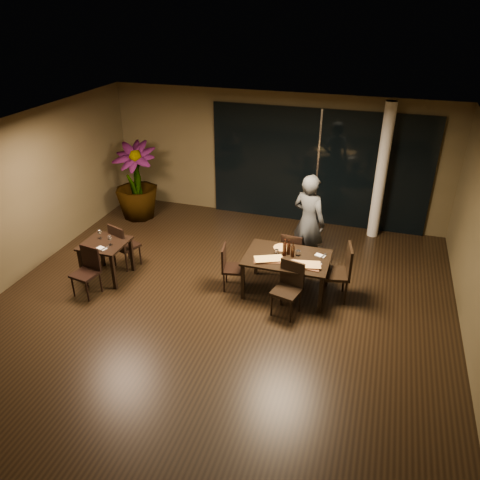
% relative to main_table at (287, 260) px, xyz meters
% --- Properties ---
extents(ground, '(8.00, 8.00, 0.00)m').
position_rel_main_table_xyz_m(ground, '(-1.00, -0.80, -0.68)').
color(ground, black).
rests_on(ground, ground).
extents(wall_back, '(8.00, 0.10, 3.00)m').
position_rel_main_table_xyz_m(wall_back, '(-1.00, 3.25, 0.82)').
color(wall_back, '#4C4229').
rests_on(wall_back, ground).
extents(wall_front, '(8.00, 0.10, 3.00)m').
position_rel_main_table_xyz_m(wall_front, '(-1.00, -4.85, 0.82)').
color(wall_front, '#4C4229').
rests_on(wall_front, ground).
extents(wall_left, '(0.10, 8.00, 3.00)m').
position_rel_main_table_xyz_m(wall_left, '(-5.05, -0.80, 0.82)').
color(wall_left, '#4C4229').
rests_on(wall_left, ground).
extents(ceiling, '(8.00, 8.00, 0.04)m').
position_rel_main_table_xyz_m(ceiling, '(-1.00, -0.80, 2.34)').
color(ceiling, silver).
rests_on(ceiling, wall_back).
extents(window_panel, '(5.00, 0.06, 2.70)m').
position_rel_main_table_xyz_m(window_panel, '(0.00, 3.16, 0.67)').
color(window_panel, black).
rests_on(window_panel, ground).
extents(column, '(0.24, 0.24, 3.00)m').
position_rel_main_table_xyz_m(column, '(1.40, 2.85, 0.82)').
color(column, silver).
rests_on(column, ground).
extents(main_table, '(1.50, 1.00, 0.75)m').
position_rel_main_table_xyz_m(main_table, '(0.00, 0.00, 0.00)').
color(main_table, black).
rests_on(main_table, ground).
extents(side_table, '(0.80, 0.80, 0.75)m').
position_rel_main_table_xyz_m(side_table, '(-3.40, -0.50, -0.05)').
color(side_table, black).
rests_on(side_table, ground).
extents(chair_main_far, '(0.44, 0.44, 0.88)m').
position_rel_main_table_xyz_m(chair_main_far, '(-0.03, 0.67, -0.19)').
color(chair_main_far, black).
rests_on(chair_main_far, ground).
extents(chair_main_near, '(0.53, 0.53, 0.95)m').
position_rel_main_table_xyz_m(chair_main_near, '(0.16, -0.56, -0.15)').
color(chair_main_near, black).
rests_on(chair_main_near, ground).
extents(chair_main_left, '(0.47, 0.47, 0.87)m').
position_rel_main_table_xyz_m(chair_main_left, '(-1.03, -0.16, -0.19)').
color(chair_main_left, black).
rests_on(chair_main_left, ground).
extents(chair_main_right, '(0.58, 0.58, 1.06)m').
position_rel_main_table_xyz_m(chair_main_right, '(0.94, 0.11, -0.08)').
color(chair_main_right, black).
rests_on(chair_main_right, ground).
extents(chair_side_far, '(0.56, 0.56, 0.95)m').
position_rel_main_table_xyz_m(chair_side_far, '(-3.29, -0.09, -0.15)').
color(chair_side_far, black).
rests_on(chair_side_far, ground).
extents(chair_side_near, '(0.48, 0.48, 0.90)m').
position_rel_main_table_xyz_m(chair_side_near, '(-3.43, -1.07, -0.17)').
color(chair_side_near, black).
rests_on(chair_side_near, ground).
extents(diner, '(0.78, 0.67, 1.93)m').
position_rel_main_table_xyz_m(diner, '(0.18, 1.10, 0.29)').
color(diner, '#313436').
rests_on(diner, ground).
extents(potted_plant, '(1.13, 1.13, 1.84)m').
position_rel_main_table_xyz_m(potted_plant, '(-4.16, 2.15, 0.25)').
color(potted_plant, '#1E4E1A').
rests_on(potted_plant, ground).
extents(pizza_board_left, '(0.58, 0.40, 0.01)m').
position_rel_main_table_xyz_m(pizza_board_left, '(-0.29, -0.22, 0.08)').
color(pizza_board_left, '#4E2D19').
rests_on(pizza_board_left, main_table).
extents(pizza_board_right, '(0.54, 0.30, 0.01)m').
position_rel_main_table_xyz_m(pizza_board_right, '(0.37, -0.22, 0.08)').
color(pizza_board_right, '#462616').
rests_on(pizza_board_right, main_table).
extents(oblong_pizza_left, '(0.52, 0.40, 0.02)m').
position_rel_main_table_xyz_m(oblong_pizza_left, '(-0.29, -0.22, 0.10)').
color(oblong_pizza_left, '#6A0A09').
rests_on(oblong_pizza_left, pizza_board_left).
extents(oblong_pizza_right, '(0.54, 0.34, 0.02)m').
position_rel_main_table_xyz_m(oblong_pizza_right, '(0.37, -0.22, 0.10)').
color(oblong_pizza_right, maroon).
rests_on(oblong_pizza_right, pizza_board_right).
extents(round_pizza, '(0.30, 0.30, 0.01)m').
position_rel_main_table_xyz_m(round_pizza, '(-0.16, 0.28, 0.08)').
color(round_pizza, '#AC2813').
rests_on(round_pizza, main_table).
extents(bottle_a, '(0.07, 0.07, 0.32)m').
position_rel_main_table_xyz_m(bottle_a, '(-0.06, 0.04, 0.24)').
color(bottle_a, black).
rests_on(bottle_a, main_table).
extents(bottle_b, '(0.06, 0.06, 0.29)m').
position_rel_main_table_xyz_m(bottle_b, '(0.09, 0.03, 0.22)').
color(bottle_b, black).
rests_on(bottle_b, main_table).
extents(bottle_c, '(0.06, 0.06, 0.29)m').
position_rel_main_table_xyz_m(bottle_c, '(-0.00, 0.10, 0.22)').
color(bottle_c, black).
rests_on(bottle_c, main_table).
extents(tumbler_left, '(0.07, 0.07, 0.08)m').
position_rel_main_table_xyz_m(tumbler_left, '(-0.21, 0.05, 0.12)').
color(tumbler_left, white).
rests_on(tumbler_left, main_table).
extents(tumbler_right, '(0.08, 0.08, 0.10)m').
position_rel_main_table_xyz_m(tumbler_right, '(0.17, 0.11, 0.12)').
color(tumbler_right, white).
rests_on(tumbler_right, main_table).
extents(napkin_near, '(0.19, 0.13, 0.01)m').
position_rel_main_table_xyz_m(napkin_near, '(0.53, -0.12, 0.08)').
color(napkin_near, white).
rests_on(napkin_near, main_table).
extents(napkin_far, '(0.20, 0.15, 0.01)m').
position_rel_main_table_xyz_m(napkin_far, '(0.56, 0.20, 0.08)').
color(napkin_far, white).
rests_on(napkin_far, main_table).
extents(wine_glass_a, '(0.08, 0.08, 0.18)m').
position_rel_main_table_xyz_m(wine_glass_a, '(-3.56, -0.38, 0.17)').
color(wine_glass_a, white).
rests_on(wine_glass_a, side_table).
extents(wine_glass_b, '(0.08, 0.08, 0.18)m').
position_rel_main_table_xyz_m(wine_glass_b, '(-3.25, -0.54, 0.17)').
color(wine_glass_b, white).
rests_on(wine_glass_b, side_table).
extents(side_napkin, '(0.20, 0.15, 0.01)m').
position_rel_main_table_xyz_m(side_napkin, '(-3.32, -0.73, 0.08)').
color(side_napkin, white).
rests_on(side_napkin, side_table).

